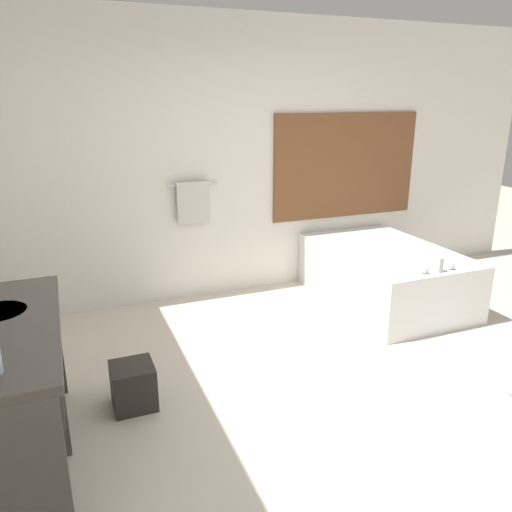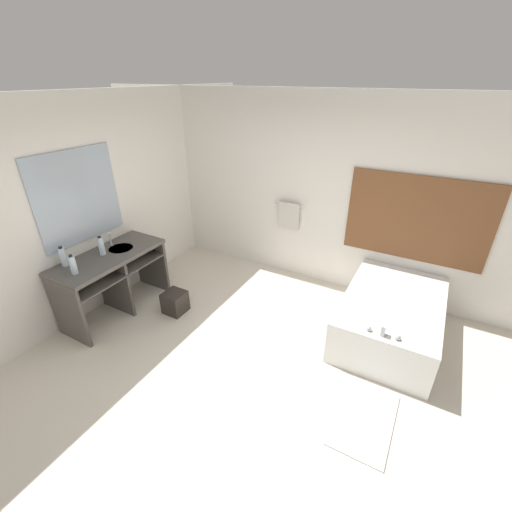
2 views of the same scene
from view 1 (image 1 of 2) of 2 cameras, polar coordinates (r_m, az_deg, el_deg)
The scene contains 6 objects.
ground_plane at distance 3.47m, azimuth 8.22°, elevation -16.62°, with size 16.00×16.00×0.00m, color beige.
wall_back_with_blinds at distance 4.96m, azimuth -3.61°, elevation 10.73°, with size 7.40×0.13×2.70m.
vanity_counter at distance 2.96m, azimuth -27.12°, elevation -11.10°, with size 0.63×1.39×0.85m.
bathtub at distance 5.08m, azimuth 14.51°, elevation -1.81°, with size 1.08×1.63×0.66m.
waste_bin at distance 3.46m, azimuth -13.85°, elevation -14.19°, with size 0.27×0.27×0.29m.
bath_mat at distance 4.33m, azimuth 25.11°, elevation -10.73°, with size 0.50×0.83×0.02m.
Camera 1 is at (-1.49, -2.45, 1.95)m, focal length 35.00 mm.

